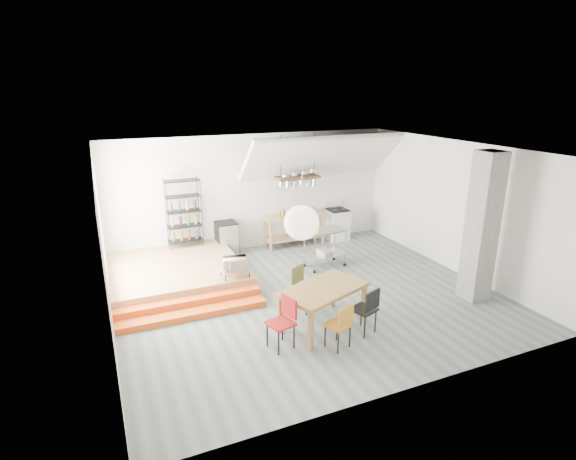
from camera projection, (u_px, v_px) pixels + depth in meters
name	position (u px, v px, depth m)	size (l,w,h in m)	color
floor	(307.00, 296.00, 9.90)	(8.00, 8.00, 0.00)	slate
wall_back	(253.00, 192.00, 12.47)	(8.00, 0.04, 3.20)	silver
wall_left	(104.00, 253.00, 7.90)	(0.04, 7.00, 3.20)	silver
wall_right	(456.00, 207.00, 10.92)	(0.04, 7.00, 3.20)	silver
ceiling	(309.00, 150.00, 8.93)	(8.00, 7.00, 0.02)	white
slope_ceiling	(322.00, 157.00, 12.34)	(4.40, 1.80, 0.15)	white
window_pane	(101.00, 220.00, 9.16)	(0.02, 2.50, 2.20)	white
platform	(176.00, 272.00, 10.64)	(3.00, 3.00, 0.40)	#A27D51
step_lower	(193.00, 314.00, 8.98)	(3.00, 0.35, 0.13)	#DF561A
step_upper	(190.00, 303.00, 9.26)	(3.00, 0.35, 0.27)	#DF561A
concrete_column	(482.00, 228.00, 9.35)	(0.50, 0.50, 3.20)	slate
kitchen_counter	(294.00, 225.00, 12.88)	(1.80, 0.60, 0.91)	#A27D51
stove	(337.00, 224.00, 13.46)	(0.60, 0.60, 1.18)	white
pot_rack	(299.00, 180.00, 12.28)	(1.20, 0.50, 1.43)	#3A2617
wire_shelving	(184.00, 212.00, 11.54)	(0.88, 0.38, 1.80)	black
microwave_shelf	(235.00, 271.00, 9.86)	(0.60, 0.40, 0.16)	#A27D51
paper_lantern	(302.00, 223.00, 7.61)	(0.60, 0.60, 0.60)	white
dining_table	(323.00, 292.00, 8.46)	(1.90, 1.48, 0.80)	olive
chair_mustard	(341.00, 323.00, 7.76)	(0.49, 0.49, 0.84)	#B8741F
chair_black	(367.00, 307.00, 8.23)	(0.53, 0.53, 0.91)	black
chair_olive	(302.00, 284.00, 9.16)	(0.58, 0.58, 0.94)	brown
chair_red	(284.00, 318.00, 7.82)	(0.51, 0.51, 0.92)	#AB1819
rolling_cart	(325.00, 243.00, 11.32)	(1.06, 0.68, 0.99)	silver
mini_fridge	(227.00, 238.00, 12.22)	(0.54, 0.54, 0.92)	black
microwave	(235.00, 264.00, 9.81)	(0.51, 0.35, 0.28)	beige
bowl	(293.00, 215.00, 12.71)	(0.21, 0.21, 0.05)	silver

